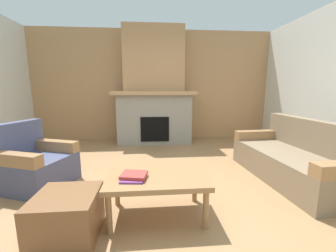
{
  "coord_description": "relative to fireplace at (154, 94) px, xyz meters",
  "views": [
    {
      "loc": [
        -0.11,
        -2.43,
        1.29
      ],
      "look_at": [
        0.16,
        0.67,
        0.73
      ],
      "focal_mm": 22.46,
      "sensor_mm": 36.0,
      "label": 1
    }
  ],
  "objects": [
    {
      "name": "ground",
      "position": [
        0.0,
        -2.62,
        -1.16
      ],
      "size": [
        9.0,
        9.0,
        0.0
      ],
      "primitive_type": "plane",
      "color": "#9E754C"
    },
    {
      "name": "wall_back_wood_panel",
      "position": [
        0.0,
        0.38,
        0.19
      ],
      "size": [
        6.0,
        0.12,
        2.7
      ],
      "primitive_type": "cube",
      "color": "tan",
      "rests_on": "ground"
    },
    {
      "name": "fireplace",
      "position": [
        0.0,
        0.0,
        0.0
      ],
      "size": [
        1.9,
        0.82,
        2.7
      ],
      "color": "gray",
      "rests_on": "ground"
    },
    {
      "name": "couch",
      "position": [
        1.94,
        -2.36,
        -0.88
      ],
      "size": [
        0.96,
        1.85,
        0.85
      ],
      "color": "#847056",
      "rests_on": "ground"
    },
    {
      "name": "armchair",
      "position": [
        -1.66,
        -2.25,
        -0.87
      ],
      "size": [
        0.97,
        0.97,
        0.85
      ],
      "color": "#474C6B",
      "rests_on": "ground"
    },
    {
      "name": "coffee_table",
      "position": [
        -0.05,
        -3.08,
        -0.79
      ],
      "size": [
        1.0,
        0.6,
        0.43
      ],
      "color": "#997047",
      "rests_on": "ground"
    },
    {
      "name": "ottoman",
      "position": [
        -0.84,
        -3.33,
        -0.96
      ],
      "size": [
        0.52,
        0.52,
        0.4
      ],
      "primitive_type": "cube",
      "color": "brown",
      "rests_on": "ground"
    },
    {
      "name": "book_stack_near_edge",
      "position": [
        -0.28,
        -3.13,
        -0.71
      ],
      "size": [
        0.27,
        0.26,
        0.05
      ],
      "color": "#7A3D84",
      "rests_on": "coffee_table"
    }
  ]
}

